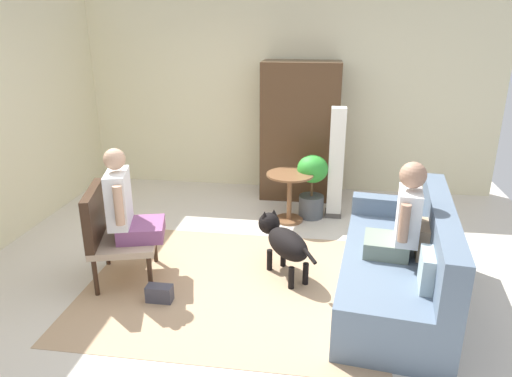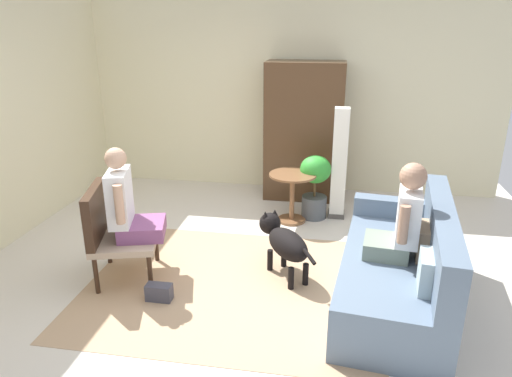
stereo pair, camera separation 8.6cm
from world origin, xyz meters
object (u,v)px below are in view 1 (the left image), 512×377
Objects in this scene: armchair at (110,229)px; handbag at (160,294)px; couch at (401,267)px; armoire_cabinet at (300,131)px; round_end_table at (290,190)px; column_lamp at (336,164)px; dog at (284,241)px; potted_plant at (312,182)px; person_on_armchair at (126,205)px; person_on_couch at (402,218)px.

handbag is (0.56, -0.32, -0.44)m from armchair.
couch is 1.10× the size of armoire_cabinet.
couch is at bearing -55.61° from round_end_table.
handbag is at bearing -124.99° from column_lamp.
potted_plant is (0.22, 1.48, 0.10)m from dog.
armoire_cabinet is 8.13× the size of handbag.
person_on_armchair is at bearing -136.64° from column_lamp.
couch is 1.09m from dog.
column_lamp is at bearing 43.36° from person_on_armchair.
column_lamp is at bearing 72.23° from dog.
person_on_armchair is 2.42m from potted_plant.
column_lamp reaches higher than potted_plant.
dog is (-1.05, 0.29, 0.04)m from couch.
person_on_couch is 1.09× the size of dog.
person_on_armchair is 1.41× the size of round_end_table.
handbag is (-2.09, -0.34, -0.24)m from couch.
armchair is 3.04m from armoire_cabinet.
potted_plant is at bearing -164.56° from column_lamp.
couch reaches higher than handbag.
couch is at bearing -67.66° from armoire_cabinet.
potted_plant is 0.37m from column_lamp.
potted_plant is at bearing 115.21° from couch.
column_lamp is at bearing 106.64° from couch.
couch is 2.23× the size of armchair.
armchair reaches higher than round_end_table.
armchair reaches higher than dog.
armoire_cabinet reaches higher than couch.
couch is at bearing 23.51° from person_on_couch.
person_on_couch reaches higher than dog.
couch reaches higher than dog.
dog is (1.43, 0.27, -0.39)m from person_on_armchair.
armchair is 0.66× the size of column_lamp.
potted_plant reaches higher than handbag.
person_on_couch is 1.94m from column_lamp.
potted_plant is at bearing -74.75° from armoire_cabinet.
person_on_armchair reaches higher than potted_plant.
dog is at bearing 31.64° from handbag.
person_on_armchair is at bearing -133.39° from potted_plant.
person_on_couch is at bearing -66.12° from potted_plant.
potted_plant is (1.65, 1.75, -0.29)m from person_on_armchair.
person_on_couch is 0.60× the size of column_lamp.
round_end_table is (1.55, 1.63, -0.12)m from armchair.
armoire_cabinet reaches higher than armchair.
person_on_armchair is 0.47× the size of armoire_cabinet.
armoire_cabinet reaches higher than dog.
column_lamp reaches higher than dog.
couch is at bearing 9.34° from handbag.
armchair is at bearing -135.32° from potted_plant.
handbag is (-2.04, -0.33, -0.71)m from person_on_couch.
round_end_table is at bearing -93.45° from armoire_cabinet.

